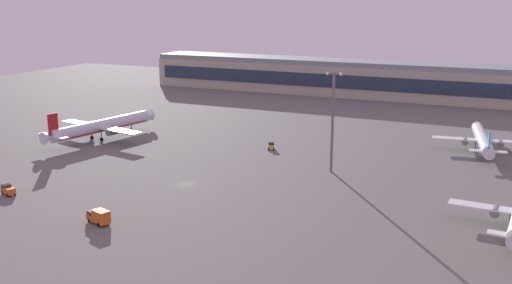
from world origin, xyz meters
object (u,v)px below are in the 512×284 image
object	(u,v)px
airplane_mid_apron	(482,140)
baggage_tractor	(8,190)
apron_light_west	(333,116)
airplane_terminal_side	(101,126)
pushback_tug	(271,146)
catering_truck	(99,216)

from	to	relation	value
airplane_mid_apron	baggage_tractor	distance (m)	132.25
apron_light_west	airplane_terminal_side	bearing A→B (deg)	177.20
baggage_tractor	apron_light_west	bearing A→B (deg)	-32.06
airplane_terminal_side	pushback_tug	distance (m)	56.73
catering_truck	baggage_tractor	bearing A→B (deg)	98.32
airplane_mid_apron	airplane_terminal_side	bearing A→B (deg)	-172.07
airplane_mid_apron	catering_truck	size ratio (longest dim) A/B	6.08
airplane_mid_apron	pushback_tug	distance (m)	63.40
airplane_terminal_side	baggage_tractor	xyz separation A→B (m)	(16.02, -53.39, -3.14)
airplane_terminal_side	apron_light_west	world-z (taller)	apron_light_west
airplane_terminal_side	baggage_tractor	bearing A→B (deg)	-62.83
baggage_tractor	apron_light_west	world-z (taller)	apron_light_west
apron_light_west	catering_truck	bearing A→B (deg)	-120.31
baggage_tractor	catering_truck	distance (m)	31.56
baggage_tractor	airplane_mid_apron	bearing A→B (deg)	-28.02
baggage_tractor	pushback_tug	distance (m)	75.68
pushback_tug	catering_truck	size ratio (longest dim) A/B	0.58
apron_light_west	baggage_tractor	bearing A→B (deg)	-141.92
airplane_mid_apron	apron_light_west	xyz separation A→B (m)	(-34.89, -39.14, 11.57)
airplane_mid_apron	baggage_tractor	bearing A→B (deg)	-147.14
airplane_mid_apron	baggage_tractor	size ratio (longest dim) A/B	8.13
pushback_tug	apron_light_west	size ratio (longest dim) A/B	0.13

